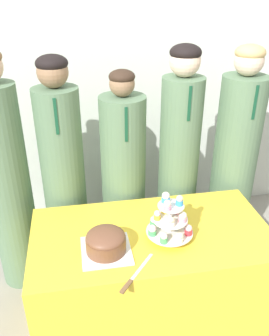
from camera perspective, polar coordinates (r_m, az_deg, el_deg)
The scene contains 10 objects.
wall_back at distance 3.03m, azimuth -2.58°, elevation 15.40°, with size 9.00×0.06×2.70m.
table at distance 2.33m, azimuth 2.60°, elevation -17.13°, with size 1.39×0.72×0.71m.
round_cake at distance 1.92m, azimuth -4.62°, elevation -11.69°, with size 0.26×0.26×0.13m.
cake_knife at distance 1.81m, azimuth -0.37°, elevation -17.37°, with size 0.21×0.25×0.01m.
cupcake_stand at distance 1.99m, azimuth 5.77°, elevation -8.19°, with size 0.26×0.26×0.28m.
student_0 at distance 2.50m, azimuth -19.67°, elevation -2.35°, with size 0.29×0.30×1.68m.
student_1 at distance 2.47m, azimuth -11.21°, elevation -2.23°, with size 0.29×0.29×1.63m.
student_2 at distance 2.52m, azimuth -1.75°, elevation -2.74°, with size 0.31×0.31×1.53m.
student_3 at distance 2.55m, azimuth 7.01°, elevation -0.15°, with size 0.28×0.28×1.67m.
student_4 at distance 2.71m, azimuth 15.60°, elevation 0.13°, with size 0.31×0.32×1.65m.
Camera 1 is at (-0.39, -1.24, 2.00)m, focal length 38.00 mm.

